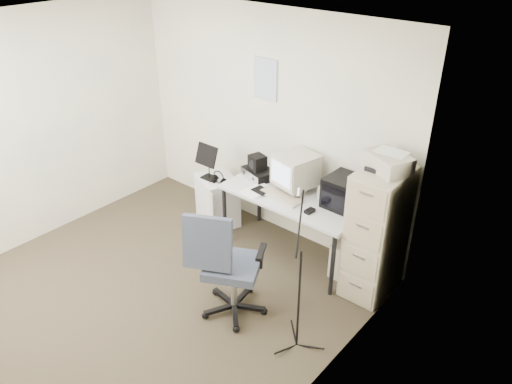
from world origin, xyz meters
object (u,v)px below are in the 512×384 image
Objects in this scene: desk at (292,225)px; filing_cabinet at (377,233)px; office_chair at (233,264)px; side_cart at (218,200)px.

filing_cabinet is at bearing 1.81° from desk.
office_chair is at bearing -83.01° from desk.
side_cart is (-2.01, -0.07, -0.35)m from filing_cabinet.
filing_cabinet is at bearing 25.81° from office_chair.
filing_cabinet is 0.87× the size of desk.
office_chair is (-0.82, -1.10, -0.12)m from filing_cabinet.
filing_cabinet is 1.22× the size of office_chair.
filing_cabinet reaches higher than office_chair.
filing_cabinet is 1.38m from office_chair.
office_chair is at bearing -126.60° from filing_cabinet.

